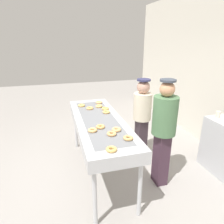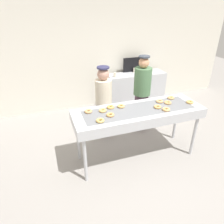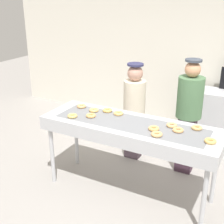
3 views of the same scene
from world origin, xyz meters
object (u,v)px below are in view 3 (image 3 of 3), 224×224
at_px(glazed_donut_8, 210,141).
at_px(paper_cup_0, 196,87).
at_px(fryer_conveyor, 130,130).
at_px(glazed_donut_1, 178,130).
at_px(glazed_donut_4, 82,106).
at_px(glazed_donut_2, 154,128).
at_px(glazed_donut_5, 107,110).
at_px(glazed_donut_6, 197,128).
at_px(glazed_donut_11, 94,110).
at_px(worker_baker, 189,110).
at_px(glazed_donut_3, 72,116).
at_px(glazed_donut_0, 91,115).
at_px(worker_assistant, 134,106).
at_px(glazed_donut_7, 172,125).
at_px(glazed_donut_10, 157,134).
at_px(glazed_donut_9, 118,113).

bearing_deg(glazed_donut_8, paper_cup_0, 108.09).
relative_size(fryer_conveyor, glazed_donut_8, 17.48).
bearing_deg(glazed_donut_1, glazed_donut_4, 174.50).
bearing_deg(glazed_donut_2, glazed_donut_8, -1.57).
height_order(glazed_donut_1, glazed_donut_5, same).
bearing_deg(glazed_donut_2, glazed_donut_5, 161.17).
height_order(glazed_donut_5, glazed_donut_6, same).
relative_size(glazed_donut_6, glazed_donut_11, 1.00).
relative_size(glazed_donut_1, worker_baker, 0.08).
bearing_deg(glazed_donut_3, glazed_donut_2, 6.84).
relative_size(glazed_donut_0, glazed_donut_1, 1.00).
xyz_separation_m(glazed_donut_0, glazed_donut_2, (0.88, 0.01, 0.00)).
height_order(worker_assistant, paper_cup_0, worker_assistant).
distance_m(glazed_donut_7, glazed_donut_8, 0.55).
bearing_deg(glazed_donut_10, glazed_donut_0, 172.46).
bearing_deg(glazed_donut_8, glazed_donut_7, 157.01).
bearing_deg(glazed_donut_3, paper_cup_0, 64.71).
xyz_separation_m(glazed_donut_1, worker_baker, (-0.10, 0.84, -0.04)).
bearing_deg(glazed_donut_3, glazed_donut_10, -0.14).
bearing_deg(glazed_donut_5, glazed_donut_11, -154.24).
bearing_deg(worker_baker, glazed_donut_2, 89.57).
relative_size(glazed_donut_5, glazed_donut_10, 1.00).
xyz_separation_m(glazed_donut_3, glazed_donut_9, (0.49, 0.37, 0.00)).
relative_size(glazed_donut_1, glazed_donut_9, 1.00).
xyz_separation_m(glazed_donut_2, worker_baker, (0.17, 0.94, -0.04)).
relative_size(glazed_donut_0, worker_assistant, 0.08).
height_order(glazed_donut_5, paper_cup_0, paper_cup_0).
relative_size(glazed_donut_1, paper_cup_0, 1.10).
bearing_deg(glazed_donut_10, paper_cup_0, 93.00).
xyz_separation_m(fryer_conveyor, worker_baker, (0.51, 0.88, 0.07)).
xyz_separation_m(worker_assistant, paper_cup_0, (0.66, 1.13, 0.11)).
relative_size(glazed_donut_2, glazed_donut_11, 1.00).
bearing_deg(paper_cup_0, glazed_donut_11, -115.60).
xyz_separation_m(glazed_donut_10, glazed_donut_11, (-1.03, 0.32, 0.00)).
height_order(glazed_donut_1, worker_assistant, worker_assistant).
distance_m(glazed_donut_6, glazed_donut_9, 1.04).
xyz_separation_m(glazed_donut_3, glazed_donut_11, (0.14, 0.31, 0.00)).
height_order(glazed_donut_2, glazed_donut_11, same).
height_order(glazed_donut_0, glazed_donut_7, same).
height_order(fryer_conveyor, glazed_donut_5, glazed_donut_5).
xyz_separation_m(glazed_donut_2, glazed_donut_8, (0.66, -0.02, 0.00)).
distance_m(glazed_donut_8, paper_cup_0, 2.23).
height_order(glazed_donut_4, glazed_donut_6, same).
relative_size(glazed_donut_2, worker_baker, 0.08).
bearing_deg(glazed_donut_11, glazed_donut_9, 8.61).
relative_size(glazed_donut_0, glazed_donut_6, 1.00).
distance_m(glazed_donut_6, glazed_donut_7, 0.30).
distance_m(fryer_conveyor, glazed_donut_1, 0.61).
relative_size(glazed_donut_4, worker_baker, 0.08).
xyz_separation_m(glazed_donut_0, paper_cup_0, (0.85, 2.10, -0.04)).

